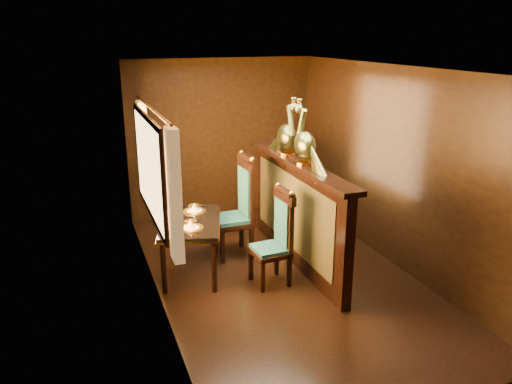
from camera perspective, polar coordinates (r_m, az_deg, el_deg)
ground at (r=6.25m, az=2.95°, el=-9.54°), size 5.00×5.00×0.00m
room_shell at (r=5.69m, az=2.34°, el=4.71°), size 3.04×5.04×2.52m
partition at (r=6.34m, az=4.65°, el=-2.14°), size 0.26×2.70×1.36m
dining_table at (r=6.14m, az=-7.54°, el=-3.80°), size 1.02×1.33×0.89m
chair_left at (r=5.87m, az=2.58°, el=-4.77°), size 0.45×0.47×1.18m
chair_right at (r=6.58m, az=-1.75°, el=-1.26°), size 0.50×0.55×1.38m
peacock_left at (r=5.91m, az=5.65°, el=6.72°), size 0.24×0.64×0.76m
peacock_right at (r=6.38m, az=3.57°, el=7.57°), size 0.24×0.64×0.76m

